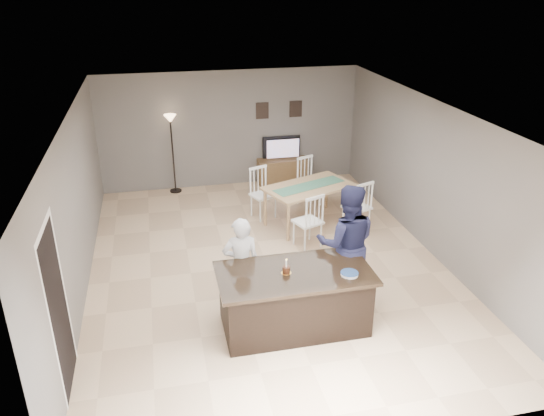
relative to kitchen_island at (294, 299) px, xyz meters
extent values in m
plane|color=#DBB58C|center=(0.00, 1.80, -0.45)|extent=(8.00, 8.00, 0.00)
plane|color=slate|center=(0.00, 5.80, 0.90)|extent=(6.00, 0.00, 6.00)
plane|color=slate|center=(0.00, -2.20, 0.90)|extent=(6.00, 0.00, 6.00)
plane|color=slate|center=(-3.00, 1.80, 0.90)|extent=(0.00, 8.00, 8.00)
plane|color=slate|center=(3.00, 1.80, 0.90)|extent=(0.00, 8.00, 8.00)
plane|color=white|center=(0.00, 1.80, 2.25)|extent=(8.00, 8.00, 0.00)
cube|color=black|center=(0.00, 0.00, -0.03)|extent=(2.00, 1.00, 0.85)
cube|color=black|center=(0.00, 0.00, 0.42)|extent=(2.15, 1.10, 0.05)
cube|color=brown|center=(1.20, 5.57, -0.15)|extent=(1.20, 0.40, 0.60)
imported|color=black|center=(1.20, 5.64, 0.41)|extent=(0.91, 0.12, 0.53)
plane|color=orange|center=(1.20, 5.56, 0.42)|extent=(0.78, 0.00, 0.78)
cube|color=black|center=(0.75, 5.78, 1.30)|extent=(0.30, 0.02, 0.38)
cube|color=black|center=(1.55, 5.78, 1.30)|extent=(0.30, 0.02, 0.38)
plane|color=black|center=(-2.99, -0.50, 0.60)|extent=(0.00, 2.10, 2.10)
plane|color=white|center=(-2.99, -0.50, 1.69)|extent=(0.00, 1.02, 1.02)
imported|color=silver|center=(-0.65, 0.61, 0.30)|extent=(0.57, 0.39, 1.51)
imported|color=#1B1C3B|center=(0.95, 0.55, 0.49)|extent=(1.07, 0.93, 1.89)
cylinder|color=gold|center=(-0.12, 0.00, 0.45)|extent=(0.14, 0.14, 0.00)
cylinder|color=#3D1E10|center=(-0.12, 0.00, 0.50)|extent=(0.10, 0.10, 0.09)
cylinder|color=white|center=(-0.12, 0.00, 0.60)|extent=(0.02, 0.02, 0.10)
sphere|color=#FFBF4C|center=(-0.12, 0.00, 0.66)|extent=(0.02, 0.02, 0.02)
cylinder|color=white|center=(0.71, -0.24, 0.45)|extent=(0.24, 0.24, 0.01)
cylinder|color=white|center=(0.71, -0.24, 0.46)|extent=(0.24, 0.24, 0.01)
cylinder|color=white|center=(0.71, -0.24, 0.47)|extent=(0.24, 0.24, 0.01)
cylinder|color=navy|center=(0.71, -0.24, 0.48)|extent=(0.25, 0.25, 0.00)
cube|color=tan|center=(1.17, 3.26, 0.34)|extent=(1.97, 1.53, 0.04)
cylinder|color=tan|center=(0.58, 2.61, -0.07)|extent=(0.07, 0.07, 0.77)
cylinder|color=tan|center=(1.76, 3.91, -0.07)|extent=(0.07, 0.07, 0.77)
cube|color=#437959|center=(1.17, 3.26, 0.37)|extent=(1.56, 0.89, 0.01)
cube|color=white|center=(0.88, 2.34, 0.03)|extent=(0.58, 0.57, 0.04)
cylinder|color=white|center=(0.77, 2.11, -0.22)|extent=(0.03, 0.03, 0.47)
cylinder|color=white|center=(0.99, 2.56, -0.22)|extent=(0.03, 0.03, 0.47)
cube|color=white|center=(0.95, 2.15, 0.58)|extent=(0.40, 0.18, 0.05)
cube|color=white|center=(2.00, 2.76, 0.03)|extent=(0.58, 0.57, 0.04)
cylinder|color=white|center=(1.88, 2.53, -0.22)|extent=(0.03, 0.03, 0.47)
cylinder|color=white|center=(2.11, 2.98, -0.22)|extent=(0.03, 0.03, 0.47)
cube|color=white|center=(2.06, 2.57, 0.58)|extent=(0.40, 0.18, 0.05)
cube|color=white|center=(0.34, 3.76, 0.03)|extent=(0.58, 0.57, 0.04)
cylinder|color=white|center=(0.45, 3.99, -0.22)|extent=(0.03, 0.03, 0.47)
cylinder|color=white|center=(0.23, 3.53, -0.22)|extent=(0.03, 0.03, 0.47)
cube|color=white|center=(0.27, 3.94, 0.58)|extent=(0.40, 0.18, 0.05)
cube|color=white|center=(1.46, 4.18, 0.03)|extent=(0.58, 0.57, 0.04)
cylinder|color=white|center=(1.57, 4.41, -0.22)|extent=(0.03, 0.03, 0.47)
cylinder|color=white|center=(1.35, 3.95, -0.22)|extent=(0.03, 0.03, 0.47)
cube|color=white|center=(1.39, 4.36, 0.58)|extent=(0.40, 0.18, 0.05)
cylinder|color=black|center=(-1.36, 5.59, -0.44)|extent=(0.27, 0.27, 0.03)
cylinder|color=black|center=(-1.36, 5.59, 0.40)|extent=(0.03, 0.03, 1.67)
cone|color=#FFC88C|center=(-1.36, 5.59, 1.28)|extent=(0.27, 0.27, 0.17)
camera|label=1|loc=(-1.69, -6.08, 4.22)|focal=35.00mm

